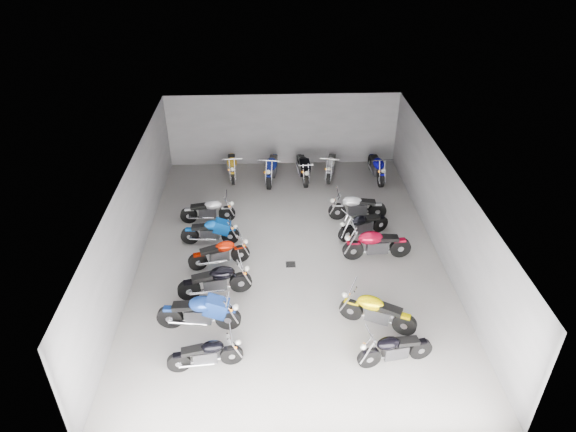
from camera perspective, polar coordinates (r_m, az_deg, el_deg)
name	(u,v)px	position (r m, az deg, el deg)	size (l,w,h in m)	color
ground	(290,255)	(17.33, 0.22, -4.40)	(14.00, 14.00, 0.00)	#9E9B96
wall_back	(283,130)	(22.65, -0.58, 9.54)	(10.00, 0.10, 3.20)	gray
wall_left	(133,219)	(16.98, -16.88, -0.30)	(0.10, 14.00, 3.20)	gray
wall_right	(444,212)	(17.35, 16.96, 0.45)	(0.10, 14.00, 3.20)	gray
ceiling	(290,170)	(15.62, 0.24, 5.12)	(10.00, 14.00, 0.04)	black
drain_grate	(291,264)	(16.93, 0.30, -5.39)	(0.32, 0.32, 0.01)	black
motorcycle_left_a	(206,354)	(13.60, -9.10, -14.88)	(1.93, 0.47, 0.85)	black
motorcycle_left_b	(200,312)	(14.57, -9.80, -10.51)	(2.35, 0.51, 1.03)	black
motorcycle_left_c	(216,281)	(15.57, -8.03, -7.15)	(2.23, 0.62, 0.99)	black
motorcycle_left_d	(220,253)	(16.76, -7.58, -4.10)	(1.98, 0.67, 0.89)	black
motorcycle_left_e	(211,231)	(17.84, -8.61, -1.71)	(2.02, 0.41, 0.89)	black
motorcycle_left_f	(208,210)	(19.02, -8.84, 0.61)	(2.02, 0.41, 0.89)	black
motorcycle_right_a	(395,349)	(13.80, 11.76, -14.24)	(2.01, 0.54, 0.89)	black
motorcycle_right_b	(377,311)	(14.65, 9.84, -10.41)	(2.05, 1.06, 0.97)	black
motorcycle_right_d	(376,244)	(17.16, 9.79, -3.09)	(2.30, 0.48, 1.01)	black
motorcycle_right_e	(363,225)	(18.19, 8.34, -0.95)	(1.90, 0.95, 0.89)	black
motorcycle_right_f	(357,207)	(19.13, 7.66, 1.02)	(2.16, 0.42, 0.95)	black
motorcycle_back_b	(232,166)	(22.06, -6.23, 5.59)	(0.46, 2.16, 0.95)	black
motorcycle_back_c	(272,168)	(21.64, -1.80, 5.39)	(0.59, 2.37, 1.05)	black
motorcycle_back_d	(303,167)	(21.74, 1.65, 5.44)	(0.50, 2.26, 0.99)	black
motorcycle_back_e	(331,165)	(22.06, 4.78, 5.64)	(0.61, 2.07, 0.92)	black
motorcycle_back_f	(377,167)	(22.09, 9.82, 5.40)	(0.48, 2.25, 0.99)	black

